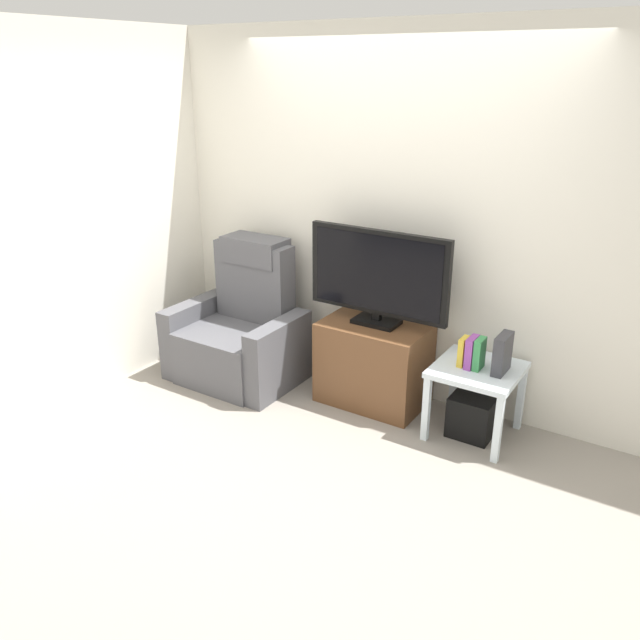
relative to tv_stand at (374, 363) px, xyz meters
The scene contains 12 objects.
ground_plane 0.88m from the tv_stand, 90.01° to the right, with size 6.40×6.40×0.00m, color gray.
wall_back 1.04m from the tv_stand, 90.03° to the left, with size 6.40×0.06×2.60m, color silver.
wall_side 2.28m from the tv_stand, 156.22° to the right, with size 0.06×4.48×2.60m, color silver.
tv_stand is the anchor object (origin of this frame).
television 0.66m from the tv_stand, 90.00° to the left, with size 1.05×0.20×0.67m.
recliner_armchair 1.10m from the tv_stand, behind, with size 0.98×0.78×1.08m.
side_table 0.79m from the tv_stand, ahead, with size 0.54×0.54×0.49m.
subwoofer_box 0.80m from the tv_stand, ahead, with size 0.28×0.28×0.28m, color black.
book_leftmost 0.74m from the tv_stand, ahead, with size 0.04×0.11×0.19m, color gold.
book_middle 0.79m from the tv_stand, ahead, with size 0.05×0.14×0.21m, color purple.
book_rightmost 0.84m from the tv_stand, ahead, with size 0.05×0.12×0.21m, color #388C4C.
game_console 0.98m from the tv_stand, ahead, with size 0.07×0.20×0.26m, color #333338.
Camera 1 is at (1.94, -2.91, 2.31)m, focal length 36.01 mm.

